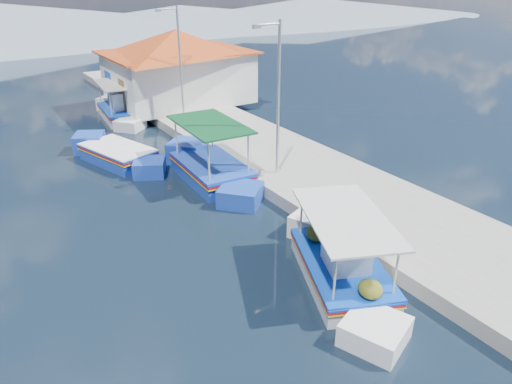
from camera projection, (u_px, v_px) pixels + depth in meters
ground at (200, 234)px, 15.85m from camera, size 160.00×160.00×0.00m
quay at (252, 145)px, 23.19m from camera, size 5.00×44.00×0.50m
bollards at (222, 150)px, 21.42m from camera, size 0.20×17.20×0.30m
main_caique at (339, 266)px, 13.32m from camera, size 3.85×6.46×2.32m
caique_green_canopy at (211, 170)px, 19.84m from camera, size 2.45×7.39×2.77m
caique_blue_hull at (118, 156)px, 21.69m from camera, size 3.15×6.21×1.16m
caique_far at (120, 112)px, 28.00m from camera, size 2.39×6.73×2.37m
harbor_building at (178, 65)px, 29.07m from camera, size 10.49×10.49×4.40m
lamp_post_near at (277, 92)px, 17.93m from camera, size 1.21×0.14×6.00m
lamp_post_far at (178, 59)px, 24.75m from camera, size 1.21×0.14×6.00m
mountain_ridge at (49, 22)px, 60.62m from camera, size 171.40×96.00×5.50m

